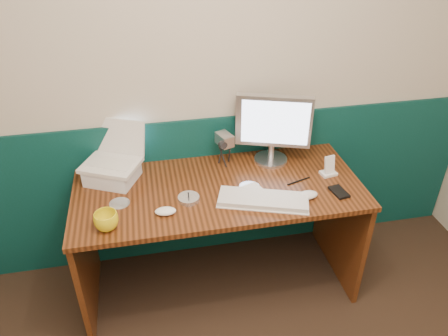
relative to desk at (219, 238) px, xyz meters
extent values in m
cube|color=beige|center=(0.02, 0.37, 0.88)|extent=(3.50, 0.04, 2.50)
cube|color=#07332C|center=(0.02, 0.36, 0.12)|extent=(3.48, 0.02, 1.00)
cube|color=#331809|center=(0.00, 0.00, 0.00)|extent=(1.60, 0.70, 0.75)
cube|color=white|center=(-0.58, 0.19, 0.42)|extent=(0.33, 0.31, 0.09)
cube|color=silver|center=(0.20, -0.18, 0.39)|extent=(0.49, 0.30, 0.03)
ellipsoid|color=silver|center=(0.45, -0.19, 0.39)|extent=(0.12, 0.08, 0.04)
ellipsoid|color=white|center=(-0.31, -0.18, 0.39)|extent=(0.11, 0.07, 0.04)
imported|color=yellow|center=(-0.60, -0.24, 0.42)|extent=(0.15, 0.15, 0.09)
cylinder|color=silver|center=(-0.18, -0.09, 0.39)|extent=(0.11, 0.11, 0.02)
cylinder|color=silver|center=(-0.54, -0.04, 0.38)|extent=(0.11, 0.11, 0.00)
cylinder|color=silver|center=(0.17, -0.03, 0.38)|extent=(0.12, 0.12, 0.00)
cylinder|color=black|center=(0.45, -0.03, 0.38)|extent=(0.15, 0.06, 0.01)
cube|color=white|center=(0.16, -0.07, 0.38)|extent=(0.18, 0.15, 0.00)
cube|color=white|center=(0.65, 0.00, 0.38)|extent=(0.10, 0.08, 0.02)
cube|color=white|center=(0.65, 0.00, 0.44)|extent=(0.07, 0.04, 0.11)
cube|color=black|center=(0.63, -0.18, 0.38)|extent=(0.09, 0.13, 0.01)
camera|label=1|loc=(-0.36, -1.96, 1.77)|focal=35.00mm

